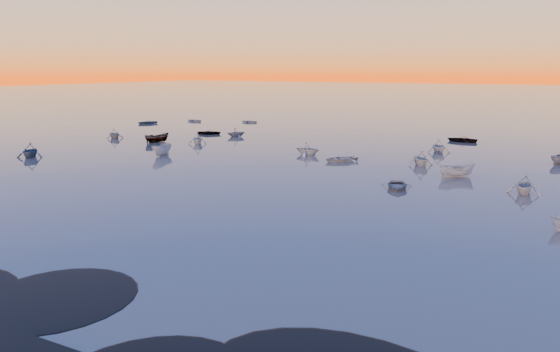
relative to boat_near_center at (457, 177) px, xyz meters
The scene contains 5 objects.
ground 59.71m from the boat_near_center, 100.90° to the left, with size 600.00×600.00×0.00m, color #665D55.
mud_lobes 43.84m from the boat_near_center, 104.92° to the right, with size 140.00×6.00×0.07m, color black, non-canonical shape.
moored_fleet 16.21m from the boat_near_center, 134.14° to the left, with size 124.00×58.00×1.20m, color silver, non-canonical shape.
boat_near_center is the anchor object (origin of this frame).
boat_near_right 7.21m from the boat_near_center, 134.68° to the left, with size 3.79×1.71×1.33m, color silver.
Camera 1 is at (21.51, -16.91, 11.23)m, focal length 35.00 mm.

